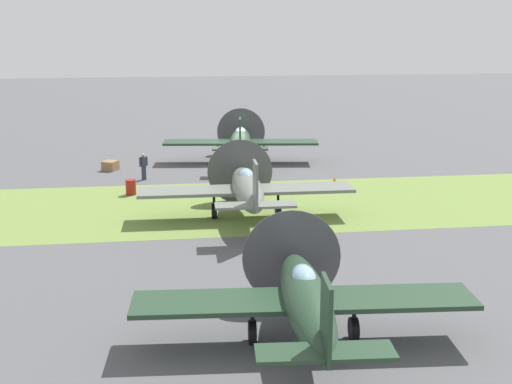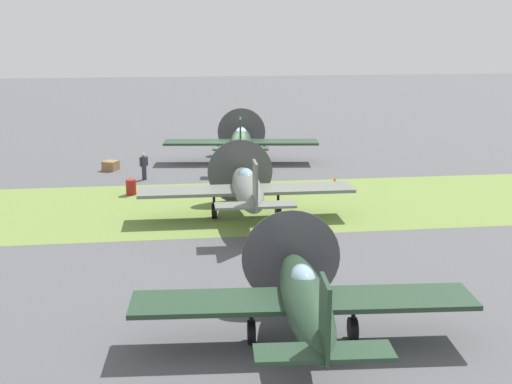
# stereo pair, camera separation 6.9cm
# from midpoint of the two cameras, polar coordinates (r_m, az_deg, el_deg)

# --- Properties ---
(ground_plane) EXTENTS (160.00, 160.00, 0.00)m
(ground_plane) POSITION_cam_midpoint_polar(r_m,az_deg,el_deg) (46.92, -2.11, 2.19)
(ground_plane) COLOR #515154
(grass_verge) EXTENTS (120.00, 11.00, 0.01)m
(grass_verge) POSITION_cam_midpoint_polar(r_m,az_deg,el_deg) (36.97, -0.61, -1.13)
(grass_verge) COLOR olive
(grass_verge) RESTS_ON ground
(airplane_lead) EXTENTS (11.15, 8.84, 3.95)m
(airplane_lead) POSITION_cam_midpoint_polar(r_m,az_deg,el_deg) (47.65, -1.24, 4.41)
(airplane_lead) COLOR #233D28
(airplane_lead) RESTS_ON ground
(airplane_wingman) EXTENTS (11.07, 8.80, 3.97)m
(airplane_wingman) POSITION_cam_midpoint_polar(r_m,az_deg,el_deg) (33.93, -0.72, 0.34)
(airplane_wingman) COLOR slate
(airplane_wingman) RESTS_ON ground
(airplane_trail) EXTENTS (10.82, 8.55, 3.85)m
(airplane_trail) POSITION_cam_midpoint_polar(r_m,az_deg,el_deg) (20.77, 4.27, -9.11)
(airplane_trail) COLOR #233D28
(airplane_trail) RESTS_ON ground
(ground_crew_chief) EXTENTS (0.50, 0.46, 1.73)m
(ground_crew_chief) POSITION_cam_midpoint_polar(r_m,az_deg,el_deg) (55.82, -0.82, 5.10)
(ground_crew_chief) COLOR #9E998E
(ground_crew_chief) RESTS_ON ground
(ground_crew_mechanic) EXTENTS (0.53, 0.42, 1.73)m
(ground_crew_mechanic) POSITION_cam_midpoint_polar(r_m,az_deg,el_deg) (43.38, -9.50, 2.23)
(ground_crew_mechanic) COLOR #2D3342
(ground_crew_mechanic) RESTS_ON ground
(fuel_drum) EXTENTS (0.60, 0.60, 0.90)m
(fuel_drum) POSITION_cam_midpoint_polar(r_m,az_deg,el_deg) (39.82, -10.57, 0.41)
(fuel_drum) COLOR maroon
(fuel_drum) RESTS_ON ground
(supply_crate) EXTENTS (1.21, 1.21, 0.64)m
(supply_crate) POSITION_cam_midpoint_polar(r_m,az_deg,el_deg) (46.72, -12.26, 2.22)
(supply_crate) COLOR olive
(supply_crate) RESTS_ON ground
(runway_marker_cone) EXTENTS (0.36, 0.36, 0.44)m
(runway_marker_cone) POSITION_cam_midpoint_polar(r_m,az_deg,el_deg) (42.09, 6.79, 0.99)
(runway_marker_cone) COLOR orange
(runway_marker_cone) RESTS_ON ground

